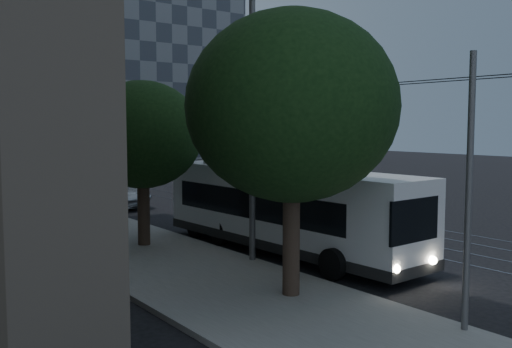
{
  "coord_description": "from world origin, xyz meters",
  "views": [
    {
      "loc": [
        -15.89,
        -16.82,
        4.5
      ],
      "look_at": [
        -0.9,
        3.37,
        2.3
      ],
      "focal_mm": 40.0,
      "sensor_mm": 36.0,
      "label": 1
    }
  ],
  "objects_px": {
    "trolleybus": "(282,207)",
    "streetlamp_far": "(38,105)",
    "car_white_d": "(9,169)",
    "car_white_c": "(31,175)",
    "pickup_silver": "(101,192)",
    "streetlamp_near": "(263,78)",
    "car_white_a": "(86,188)",
    "car_white_b": "(62,180)"
  },
  "relations": [
    {
      "from": "trolleybus",
      "to": "streetlamp_far",
      "type": "relative_size",
      "value": 1.21
    },
    {
      "from": "streetlamp_far",
      "to": "car_white_d",
      "type": "bearing_deg",
      "value": 86.32
    },
    {
      "from": "car_white_c",
      "to": "car_white_d",
      "type": "bearing_deg",
      "value": 69.38
    },
    {
      "from": "trolleybus",
      "to": "streetlamp_far",
      "type": "height_order",
      "value": "streetlamp_far"
    },
    {
      "from": "pickup_silver",
      "to": "car_white_c",
      "type": "bearing_deg",
      "value": 69.39
    },
    {
      "from": "pickup_silver",
      "to": "streetlamp_near",
      "type": "bearing_deg",
      "value": -110.42
    },
    {
      "from": "trolleybus",
      "to": "streetlamp_near",
      "type": "xyz_separation_m",
      "value": [
        -1.46,
        -0.79,
        4.4
      ]
    },
    {
      "from": "streetlamp_near",
      "to": "car_white_a",
      "type": "bearing_deg",
      "value": 87.19
    },
    {
      "from": "trolleybus",
      "to": "pickup_silver",
      "type": "xyz_separation_m",
      "value": [
        -0.97,
        14.36,
        -0.74
      ]
    },
    {
      "from": "car_white_c",
      "to": "streetlamp_far",
      "type": "height_order",
      "value": "streetlamp_far"
    },
    {
      "from": "trolleybus",
      "to": "car_white_c",
      "type": "height_order",
      "value": "trolleybus"
    },
    {
      "from": "trolleybus",
      "to": "car_white_c",
      "type": "relative_size",
      "value": 3.03
    },
    {
      "from": "car_white_a",
      "to": "streetlamp_far",
      "type": "height_order",
      "value": "streetlamp_far"
    },
    {
      "from": "streetlamp_near",
      "to": "streetlamp_far",
      "type": "xyz_separation_m",
      "value": [
        -0.0,
        24.62,
        -0.18
      ]
    },
    {
      "from": "streetlamp_near",
      "to": "streetlamp_far",
      "type": "height_order",
      "value": "streetlamp_near"
    },
    {
      "from": "car_white_a",
      "to": "car_white_b",
      "type": "bearing_deg",
      "value": 72.44
    },
    {
      "from": "car_white_a",
      "to": "streetlamp_near",
      "type": "bearing_deg",
      "value": -105.53
    },
    {
      "from": "car_white_a",
      "to": "streetlamp_near",
      "type": "height_order",
      "value": "streetlamp_near"
    },
    {
      "from": "trolleybus",
      "to": "streetlamp_far",
      "type": "bearing_deg",
      "value": 91.24
    },
    {
      "from": "car_white_d",
      "to": "car_white_c",
      "type": "bearing_deg",
      "value": -94.36
    },
    {
      "from": "car_white_a",
      "to": "car_white_d",
      "type": "xyz_separation_m",
      "value": [
        -0.15,
        17.86,
        0.06
      ]
    },
    {
      "from": "pickup_silver",
      "to": "car_white_d",
      "type": "bearing_deg",
      "value": 70.68
    },
    {
      "from": "trolleybus",
      "to": "pickup_silver",
      "type": "height_order",
      "value": "trolleybus"
    },
    {
      "from": "car_white_b",
      "to": "streetlamp_near",
      "type": "distance_m",
      "value": 25.26
    },
    {
      "from": "trolleybus",
      "to": "car_white_a",
      "type": "relative_size",
      "value": 2.86
    },
    {
      "from": "streetlamp_far",
      "to": "car_white_c",
      "type": "bearing_deg",
      "value": 80.52
    },
    {
      "from": "car_white_b",
      "to": "car_white_a",
      "type": "bearing_deg",
      "value": -92.63
    },
    {
      "from": "trolleybus",
      "to": "streetlamp_near",
      "type": "distance_m",
      "value": 4.7
    },
    {
      "from": "trolleybus",
      "to": "car_white_d",
      "type": "bearing_deg",
      "value": 88.84
    },
    {
      "from": "car_white_a",
      "to": "streetlamp_far",
      "type": "relative_size",
      "value": 0.42
    },
    {
      "from": "streetlamp_far",
      "to": "car_white_a",
      "type": "bearing_deg",
      "value": -81.11
    },
    {
      "from": "car_white_c",
      "to": "streetlamp_near",
      "type": "distance_m",
      "value": 31.39
    },
    {
      "from": "pickup_silver",
      "to": "streetlamp_near",
      "type": "relative_size",
      "value": 0.61
    },
    {
      "from": "pickup_silver",
      "to": "car_white_a",
      "type": "bearing_deg",
      "value": 64.51
    },
    {
      "from": "pickup_silver",
      "to": "streetlamp_far",
      "type": "distance_m",
      "value": 10.7
    },
    {
      "from": "car_white_d",
      "to": "streetlamp_far",
      "type": "xyz_separation_m",
      "value": [
        -0.77,
        -11.95,
        5.05
      ]
    },
    {
      "from": "car_white_d",
      "to": "pickup_silver",
      "type": "bearing_deg",
      "value": -97.94
    },
    {
      "from": "pickup_silver",
      "to": "car_white_b",
      "type": "height_order",
      "value": "pickup_silver"
    },
    {
      "from": "car_white_a",
      "to": "car_white_b",
      "type": "height_order",
      "value": "car_white_a"
    },
    {
      "from": "trolleybus",
      "to": "car_white_d",
      "type": "relative_size",
      "value": 2.65
    },
    {
      "from": "trolleybus",
      "to": "car_white_d",
      "type": "distance_m",
      "value": 35.8
    },
    {
      "from": "car_white_a",
      "to": "car_white_c",
      "type": "relative_size",
      "value": 1.06
    }
  ]
}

